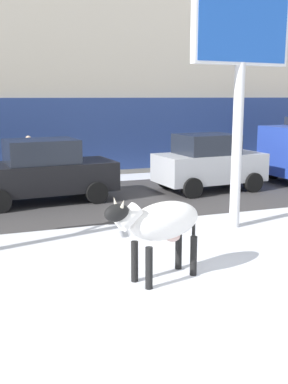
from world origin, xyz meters
name	(u,v)px	position (x,y,z in m)	size (l,w,h in m)	color
ground_plane	(241,303)	(0.00, 0.00, 0.00)	(120.00, 120.00, 0.00)	white
road_strip	(105,199)	(0.00, 7.77, 0.00)	(60.00, 5.60, 0.01)	#423F3F
building_facade	(56,13)	(0.00, 15.08, 6.48)	(44.00, 6.10, 13.00)	#BCB29E
cow_holstein	(162,222)	(-0.77, 1.30, 1.00)	(1.93, 0.99, 1.54)	silver
billboard	(241,38)	(2.09, 3.74, 4.31)	(2.53, 0.50, 5.56)	silver
car_black_sedan	(42,171)	(-1.79, 8.04, 0.91)	(4.32, 2.24, 1.84)	black
car_silver_hatchback	(209,163)	(3.58, 7.92, 0.93)	(3.62, 2.14, 1.86)	#B7BABF
pedestrian_far_left	(29,160)	(-1.83, 10.87, 0.88)	(0.36, 0.24, 1.73)	#282833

